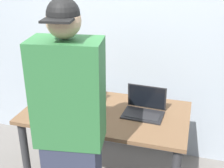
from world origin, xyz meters
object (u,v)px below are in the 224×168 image
at_px(beer_bottle_brown, 89,91).
at_px(beer_bottle_amber, 76,94).
at_px(coffee_mug, 63,109).
at_px(beer_bottle_green, 94,95).
at_px(person_figure, 71,140).
at_px(laptop, 144,108).
at_px(beer_bottle_dark, 95,88).

height_order(beer_bottle_brown, beer_bottle_amber, beer_bottle_brown).
bearing_deg(coffee_mug, beer_bottle_green, 43.76).
xyz_separation_m(beer_bottle_brown, person_figure, (0.15, -0.72, 0.01)).
relative_size(beer_bottle_green, beer_bottle_brown, 1.08).
distance_m(person_figure, coffee_mug, 0.57).
xyz_separation_m(laptop, beer_bottle_green, (-0.43, -0.01, 0.06)).
bearing_deg(beer_bottle_amber, beer_bottle_dark, 49.02).
bearing_deg(laptop, person_figure, -116.85).
height_order(beer_bottle_dark, person_figure, person_figure).
bearing_deg(beer_bottle_amber, beer_bottle_brown, 37.50).
distance_m(beer_bottle_amber, coffee_mug, 0.19).
relative_size(beer_bottle_brown, beer_bottle_amber, 1.02).
xyz_separation_m(beer_bottle_green, person_figure, (0.09, -0.67, 0.00)).
relative_size(beer_bottle_amber, person_figure, 0.16).
relative_size(beer_bottle_dark, coffee_mug, 2.64).
xyz_separation_m(laptop, beer_bottle_brown, (-0.50, 0.05, 0.06)).
bearing_deg(beer_bottle_amber, beer_bottle_green, 4.97).
height_order(laptop, beer_bottle_amber, beer_bottle_amber).
bearing_deg(coffee_mug, beer_bottle_amber, 75.57).
bearing_deg(beer_bottle_dark, laptop, -14.23).
bearing_deg(beer_bottle_brown, person_figure, -78.09).
distance_m(beer_bottle_dark, beer_bottle_brown, 0.08).
distance_m(beer_bottle_green, beer_bottle_dark, 0.13).
bearing_deg(beer_bottle_green, beer_bottle_brown, 140.13).
relative_size(beer_bottle_amber, coffee_mug, 2.47).
distance_m(laptop, beer_bottle_brown, 0.50).
height_order(laptop, beer_bottle_green, beer_bottle_green).
relative_size(laptop, beer_bottle_dark, 1.13).
height_order(beer_bottle_green, person_figure, person_figure).
height_order(beer_bottle_brown, coffee_mug, beer_bottle_brown).
xyz_separation_m(beer_bottle_dark, coffee_mug, (-0.17, -0.31, -0.07)).
xyz_separation_m(laptop, beer_bottle_amber, (-0.58, -0.02, 0.05)).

